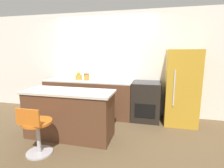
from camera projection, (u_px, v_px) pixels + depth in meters
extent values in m
plane|color=brown|center=(97.00, 120.00, 4.17)|extent=(14.00, 14.00, 0.00)
cube|color=white|center=(105.00, 64.00, 4.60)|extent=(8.00, 0.06, 2.60)
cube|color=brown|center=(89.00, 98.00, 4.50)|extent=(2.22, 0.65, 0.87)
cube|color=beige|center=(88.00, 81.00, 4.41)|extent=(2.22, 0.65, 0.03)
cube|color=#9EA3A8|center=(74.00, 79.00, 4.50)|extent=(0.44, 0.36, 0.01)
cube|color=brown|center=(70.00, 115.00, 3.31)|extent=(1.62, 0.62, 0.86)
cube|color=beige|center=(68.00, 92.00, 3.23)|extent=(1.69, 0.66, 0.04)
cube|color=black|center=(146.00, 101.00, 4.16)|extent=(0.65, 0.65, 0.90)
cube|color=black|center=(145.00, 111.00, 3.86)|extent=(0.45, 0.01, 0.32)
cube|color=#333338|center=(146.00, 82.00, 4.07)|extent=(0.61, 0.62, 0.01)
cube|color=gold|center=(181.00, 87.00, 3.89)|extent=(0.69, 0.70, 1.66)
cube|color=silver|center=(174.00, 88.00, 3.57)|extent=(0.02, 0.02, 0.75)
cylinder|color=#B7B7BC|center=(40.00, 152.00, 2.82)|extent=(0.41, 0.41, 0.02)
cylinder|color=#B7B7BC|center=(38.00, 138.00, 2.77)|extent=(0.06, 0.06, 0.51)
cylinder|color=orange|center=(37.00, 122.00, 2.72)|extent=(0.46, 0.46, 0.04)
cube|color=orange|center=(28.00, 118.00, 2.51)|extent=(0.39, 0.02, 0.26)
cylinder|color=#B29333|center=(79.00, 77.00, 4.46)|extent=(0.17, 0.17, 0.12)
sphere|color=#B29333|center=(79.00, 73.00, 4.44)|extent=(0.09, 0.09, 0.09)
cylinder|color=white|center=(114.00, 79.00, 4.24)|extent=(0.30, 0.30, 0.10)
cylinder|color=#B77F33|center=(87.00, 77.00, 4.40)|extent=(0.14, 0.14, 0.14)
cylinder|color=brown|center=(87.00, 74.00, 4.39)|extent=(0.14, 0.14, 0.02)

